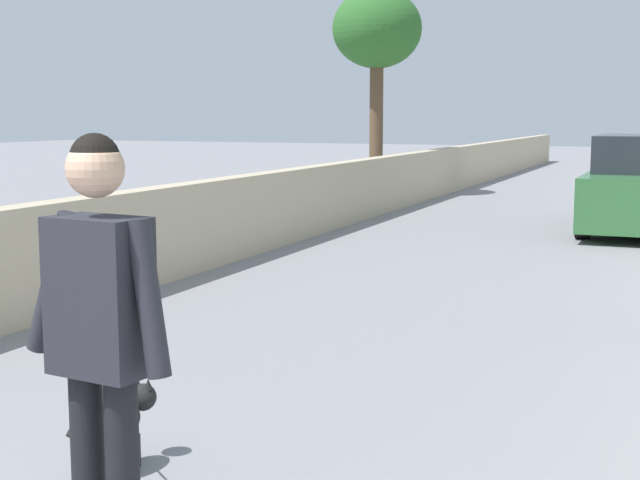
# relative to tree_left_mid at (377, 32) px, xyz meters

# --- Properties ---
(ground_plane) EXTENTS (80.00, 80.00, 0.00)m
(ground_plane) POSITION_rel_tree_left_mid_xyz_m (-5.00, -4.30, -3.71)
(ground_plane) COLOR gray
(wall_left) EXTENTS (48.00, 0.30, 1.06)m
(wall_left) POSITION_rel_tree_left_mid_xyz_m (-7.00, -1.33, -3.18)
(wall_left) COLOR tan
(wall_left) RESTS_ON ground
(tree_left_mid) EXTENTS (2.04, 2.04, 4.70)m
(tree_left_mid) POSITION_rel_tree_left_mid_xyz_m (0.00, 0.00, 0.00)
(tree_left_mid) COLOR brown
(tree_left_mid) RESTS_ON ground
(person_skateboarder) EXTENTS (0.27, 0.72, 1.72)m
(person_skateboarder) POSITION_rel_tree_left_mid_xyz_m (-17.25, -4.77, -2.62)
(person_skateboarder) COLOR black
(person_skateboarder) RESTS_ON skateboard
(dog) EXTENTS (1.35, 0.84, 1.06)m
(dog) POSITION_rel_tree_left_mid_xyz_m (-16.20, -4.08, -3.44)
(dog) COLOR black
(dog) RESTS_ON ground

